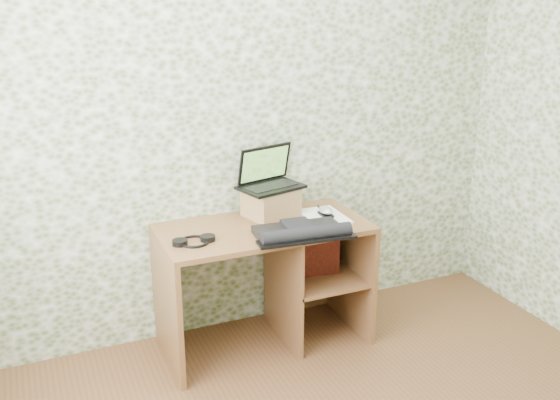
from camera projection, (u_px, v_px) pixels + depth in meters
name	position (u px, v px, depth m)	size (l,w,h in m)	color
wall_back	(243.00, 122.00, 3.67)	(3.50, 3.50, 0.00)	white
desk	(274.00, 265.00, 3.71)	(1.20, 0.60, 0.75)	brown
riser	(271.00, 202.00, 3.71)	(0.28, 0.24, 0.17)	olive
laptop	(268.00, 178.00, 3.70)	(0.41, 0.34, 0.24)	black
keyboard	(301.00, 231.00, 3.42)	(0.56, 0.32, 0.08)	black
headphones	(194.00, 241.00, 3.33)	(0.24, 0.17, 0.03)	black
notepad	(324.00, 217.00, 3.70)	(0.23, 0.32, 0.02)	white
mouse	(326.00, 212.00, 3.69)	(0.07, 0.12, 0.04)	silver
pen	(321.00, 210.00, 3.78)	(0.01, 0.01, 0.16)	black
red_box	(316.00, 248.00, 3.76)	(0.28, 0.09, 0.33)	maroon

